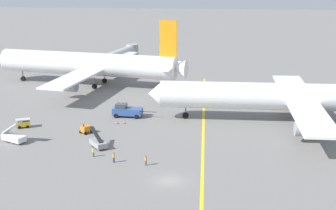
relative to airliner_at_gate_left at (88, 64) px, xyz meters
name	(u,v)px	position (x,y,z in m)	size (l,w,h in m)	color
ground_plane	(169,181)	(27.12, -59.00, -5.60)	(600.00, 600.00, 0.00)	slate
taxiway_stripe	(203,157)	(31.68, -49.00, -5.60)	(0.50, 120.00, 0.01)	yellow
airliner_at_gate_left	(88,64)	(0.00, 0.00, 0.00)	(53.09, 50.08, 17.61)	white
airliner_being_pushed	(291,97)	(48.47, -27.02, -0.55)	(57.05, 46.21, 16.77)	white
pushback_tug	(127,111)	(14.99, -27.18, -4.31)	(9.33, 3.30, 3.03)	#2D4C8C
gse_belt_loader_portside	(98,143)	(13.42, -46.07, -4.78)	(3.93, 4.69, 3.02)	gray
gse_stair_truck_yellow	(14,137)	(-2.29, -44.94, -4.58)	(4.92, 3.81, 4.06)	silver
gse_baggage_cart_near_cluster	(23,123)	(-3.78, -36.61, -4.74)	(3.14, 2.58, 1.71)	gold
gse_gpu_cart_small	(86,129)	(9.32, -38.65, -4.81)	(2.53, 2.64, 1.90)	orange
ground_crew_wing_walker_right	(146,160)	(22.83, -53.44, -4.75)	(0.36, 0.47, 1.64)	#4C4C51
ground_crew_marshaller_foreground	(114,157)	(17.54, -52.74, -4.72)	(0.36, 0.36, 1.70)	#2D3351
ground_crew_ramp_agent_by_cones	(93,152)	(13.67, -50.57, -4.79)	(0.36, 0.36, 1.58)	#4C4C51
traffic_cone_wingtip_port	(117,123)	(13.98, -32.41, -5.33)	(0.44, 0.44, 0.60)	orange
traffic_cone_nose_left	(124,122)	(15.40, -32.01, -5.33)	(0.44, 0.44, 0.60)	orange
jet_bridge	(124,53)	(4.76, 24.70, -1.12)	(7.34, 18.65, 6.27)	#B7B7BC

